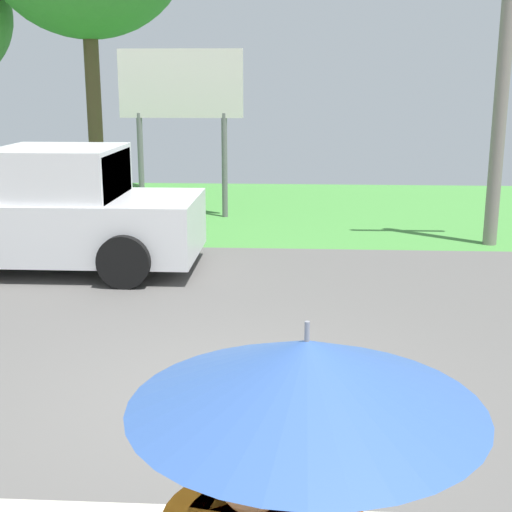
% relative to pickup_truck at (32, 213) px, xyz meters
% --- Properties ---
extents(ground_plane, '(40.00, 22.00, 0.20)m').
position_rel_pickup_truck_xyz_m(ground_plane, '(3.39, -1.55, -0.92)').
color(ground_plane, '#565451').
extents(pickup_truck, '(5.20, 2.28, 1.88)m').
position_rel_pickup_truck_xyz_m(pickup_truck, '(0.00, 0.00, 0.00)').
color(pickup_truck, silver).
rests_on(pickup_truck, ground_plane).
extents(utility_pole, '(1.80, 0.24, 6.24)m').
position_rel_pickup_truck_xyz_m(utility_pole, '(7.55, 2.07, 2.42)').
color(utility_pole, gray).
rests_on(utility_pole, ground_plane).
extents(roadside_billboard, '(2.60, 0.12, 3.50)m').
position_rel_pickup_truck_xyz_m(roadside_billboard, '(1.64, 4.44, 1.68)').
color(roadside_billboard, slate).
rests_on(roadside_billboard, ground_plane).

